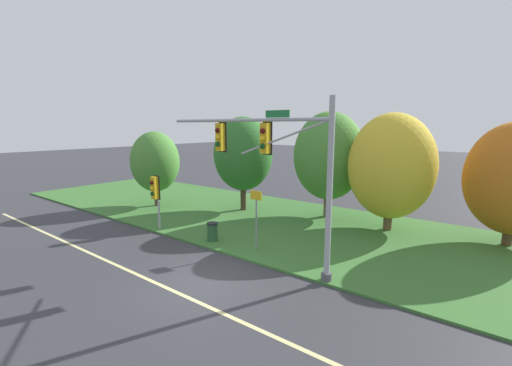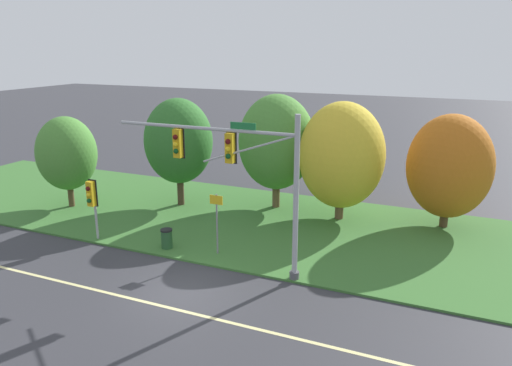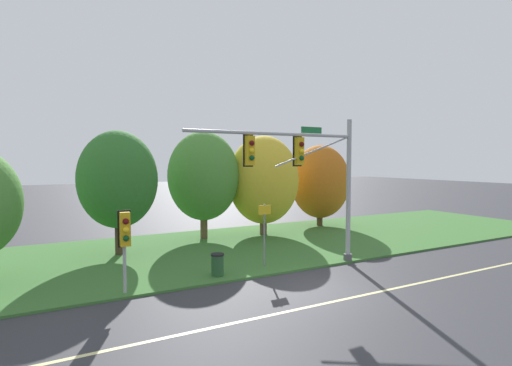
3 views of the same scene
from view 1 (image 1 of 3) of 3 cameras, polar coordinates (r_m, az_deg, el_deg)
ground_plane at (r=13.60m, az=-8.68°, el=-15.90°), size 160.00×160.00×0.00m
lane_stripe at (r=12.89m, az=-12.73°, el=-17.51°), size 36.00×0.16×0.01m
grass_verge at (r=19.77m, az=9.04°, el=-7.56°), size 48.00×11.50×0.10m
traffic_signal_mast at (r=13.55m, az=3.28°, el=4.11°), size 8.41×0.49×6.75m
pedestrian_signal_near_kerb at (r=19.55m, az=-16.43°, el=-1.28°), size 0.46×0.55×3.03m
route_sign_post at (r=15.81m, az=0.04°, el=-4.93°), size 0.64×0.08×2.84m
tree_nearest_road at (r=25.42m, az=-16.47°, el=3.41°), size 3.42×3.42×5.33m
tree_left_of_mast at (r=23.09m, az=-2.16°, el=4.85°), size 3.97×3.97×6.33m
tree_behind_signpost at (r=21.77m, az=12.05°, el=4.41°), size 4.37×4.37×6.60m
tree_mid_verge at (r=19.92m, az=21.61°, el=2.61°), size 4.58×4.58×6.42m
trash_bin at (r=17.47m, az=-7.28°, el=-8.03°), size 0.56×0.56×0.93m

